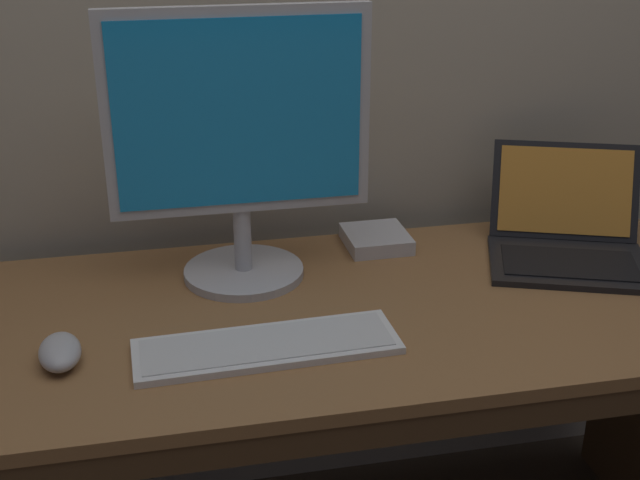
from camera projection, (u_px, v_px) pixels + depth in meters
desk at (361, 399)px, 1.68m from camera, size 1.51×0.68×0.71m
laptop_black at (567, 239)px, 1.79m from camera, size 0.41×0.41×0.21m
external_monitor at (239, 145)px, 1.60m from camera, size 0.50×0.24×0.54m
wired_keyboard at (267, 346)px, 1.45m from camera, size 0.46×0.16×0.02m
computer_mouse at (60, 352)px, 1.40m from camera, size 0.08×0.12×0.04m
external_drive_box at (376, 239)px, 1.86m from camera, size 0.14×0.15×0.03m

